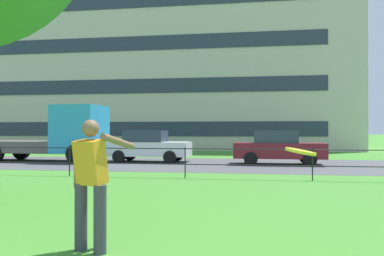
# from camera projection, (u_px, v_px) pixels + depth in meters

# --- Properties ---
(street_strip) EXTENTS (80.00, 7.42, 0.01)m
(street_strip) POSITION_uv_depth(u_px,v_px,m) (205.00, 164.00, 17.96)
(street_strip) COLOR #4C4C51
(street_strip) RESTS_ON ground
(park_fence) EXTENTS (39.67, 0.04, 1.00)m
(park_fence) POSITION_uv_depth(u_px,v_px,m) (185.00, 157.00, 12.73)
(park_fence) COLOR black
(park_fence) RESTS_ON ground
(person_thrower) EXTENTS (0.69, 0.73, 1.68)m
(person_thrower) POSITION_uv_depth(u_px,v_px,m) (91.00, 180.00, 5.03)
(person_thrower) COLOR #383842
(person_thrower) RESTS_ON ground
(frisbee) EXTENTS (0.31, 0.31, 0.07)m
(frisbee) POSITION_uv_depth(u_px,v_px,m) (301.00, 152.00, 3.47)
(frisbee) COLOR yellow
(flatbed_truck_center) EXTENTS (7.37, 2.63, 2.75)m
(flatbed_truck_center) POSITION_uv_depth(u_px,v_px,m) (53.00, 137.00, 19.58)
(flatbed_truck_center) COLOR #2D99D1
(flatbed_truck_center) RESTS_ON ground
(car_white_far_right) EXTENTS (4.03, 1.87, 1.54)m
(car_white_far_right) POSITION_uv_depth(u_px,v_px,m) (148.00, 146.00, 19.31)
(car_white_far_right) COLOR silver
(car_white_far_right) RESTS_ON ground
(car_maroon_far_left) EXTENTS (4.02, 1.85, 1.54)m
(car_maroon_far_left) POSITION_uv_depth(u_px,v_px,m) (278.00, 147.00, 17.81)
(car_maroon_far_left) COLOR maroon
(car_maroon_far_left) RESTS_ON ground
(apartment_building_background) EXTENTS (34.35, 14.00, 20.20)m
(apartment_building_background) POSITION_uv_depth(u_px,v_px,m) (157.00, 40.00, 37.33)
(apartment_building_background) COLOR beige
(apartment_building_background) RESTS_ON ground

